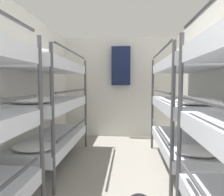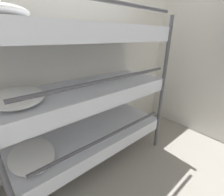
% 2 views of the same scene
% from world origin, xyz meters
% --- Properties ---
extents(bunk_stack_left_far, '(0.71, 1.84, 1.80)m').
position_xyz_m(bunk_stack_left_far, '(-1.01, 3.50, 0.99)').
color(bunk_stack_left_far, '#4C4C51').
rests_on(bunk_stack_left_far, ground_plane).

